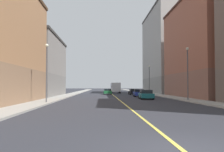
% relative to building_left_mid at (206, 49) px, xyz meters
% --- Properties ---
extents(ground_plane, '(400.00, 400.00, 0.00)m').
position_rel_building_left_mid_xyz_m(ground_plane, '(-14.98, -33.95, -8.18)').
color(ground_plane, '#2D2E35').
rests_on(ground_plane, ground).
extents(sidewalk_left, '(2.70, 168.00, 0.15)m').
position_rel_building_left_mid_xyz_m(sidewalk_left, '(-5.70, 15.05, -8.10)').
color(sidewalk_left, '#9E9B93').
rests_on(sidewalk_left, ground).
extents(sidewalk_right, '(2.70, 168.00, 0.15)m').
position_rel_building_left_mid_xyz_m(sidewalk_right, '(-24.26, 15.05, -8.10)').
color(sidewalk_right, '#9E9B93').
rests_on(sidewalk_right, ground).
extents(lane_center_stripe, '(0.16, 154.00, 0.01)m').
position_rel_building_left_mid_xyz_m(lane_center_stripe, '(-14.98, 15.05, -8.17)').
color(lane_center_stripe, '#E5D14C').
rests_on(lane_center_stripe, ground).
extents(building_left_mid, '(9.00, 22.10, 16.34)m').
position_rel_building_left_mid_xyz_m(building_left_mid, '(0.00, 0.00, 0.00)').
color(building_left_mid, brown).
rests_on(building_left_mid, ground).
extents(building_left_far, '(9.00, 25.83, 22.20)m').
position_rel_building_left_mid_xyz_m(building_left_far, '(0.00, 26.41, 2.93)').
color(building_left_far, gray).
rests_on(building_left_far, ground).
extents(building_right_midblock, '(9.00, 19.67, 11.23)m').
position_rel_building_left_mid_xyz_m(building_right_midblock, '(-29.96, 6.98, -2.56)').
color(building_right_midblock, slate).
rests_on(building_right_midblock, ground).
extents(street_lamp_left_near, '(0.36, 0.36, 6.72)m').
position_rel_building_left_mid_xyz_m(street_lamp_left_near, '(-6.45, -9.67, -3.93)').
color(street_lamp_left_near, '#4C4C51').
rests_on(street_lamp_left_near, ground).
extents(street_lamp_right_near, '(0.36, 0.36, 6.47)m').
position_rel_building_left_mid_xyz_m(street_lamp_right_near, '(-23.51, -13.27, -4.06)').
color(street_lamp_right_near, '#4C4C51').
rests_on(street_lamp_right_near, ground).
extents(street_lamp_left_far, '(0.36, 0.36, 6.54)m').
position_rel_building_left_mid_xyz_m(street_lamp_left_far, '(-6.45, 16.64, -4.02)').
color(street_lamp_left_far, '#4C4C51').
rests_on(street_lamp_left_far, ground).
extents(car_blue, '(1.97, 4.14, 1.37)m').
position_rel_building_left_mid_xyz_m(car_blue, '(-10.62, 4.52, -7.52)').
color(car_blue, '#23389E').
rests_on(car_blue, ground).
extents(car_black, '(1.90, 4.28, 1.33)m').
position_rel_building_left_mid_xyz_m(car_black, '(-10.41, 14.23, -7.52)').
color(car_black, black).
rests_on(car_black, ground).
extents(car_teal, '(2.01, 4.39, 1.36)m').
position_rel_building_left_mid_xyz_m(car_teal, '(-10.88, -4.34, -7.51)').
color(car_teal, '#196670').
rests_on(car_teal, ground).
extents(car_green, '(1.91, 4.21, 1.30)m').
position_rel_building_left_mid_xyz_m(car_green, '(-16.04, 17.53, -7.55)').
color(car_green, '#1E6B38').
rests_on(car_green, ground).
extents(box_truck, '(2.47, 7.04, 2.80)m').
position_rel_building_left_mid_xyz_m(box_truck, '(-13.69, 27.24, -6.63)').
color(box_truck, navy).
rests_on(box_truck, ground).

